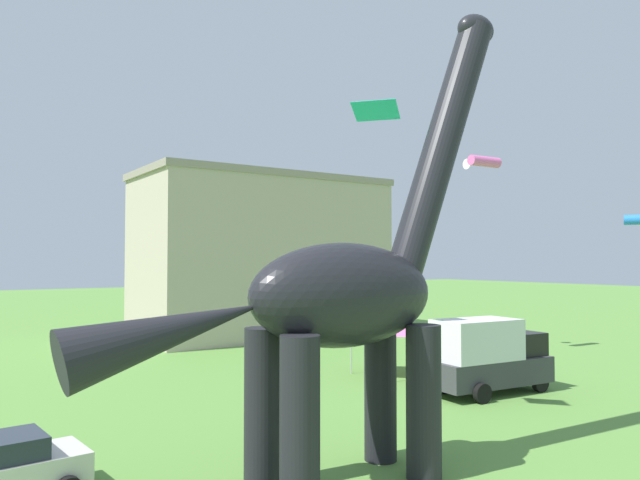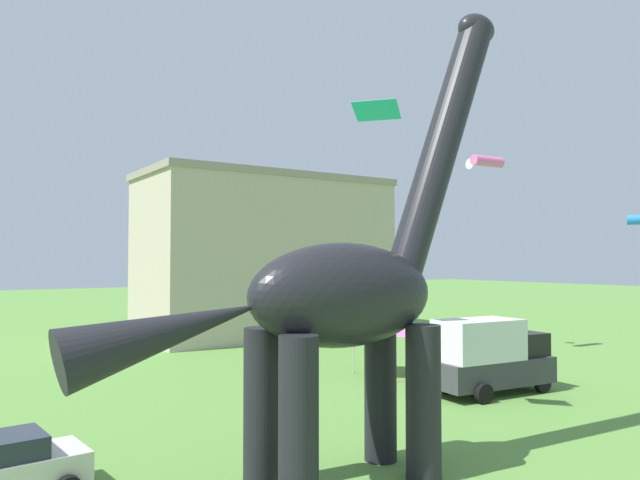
# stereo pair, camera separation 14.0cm
# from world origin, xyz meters

# --- Properties ---
(dinosaur_sculpture) EXTENTS (12.72, 2.69, 13.29)m
(dinosaur_sculpture) POSITION_xyz_m (-1.64, 5.90, 4.81)
(dinosaur_sculpture) COLOR black
(dinosaur_sculpture) RESTS_ON ground_plane
(parked_box_truck) EXTENTS (5.76, 2.58, 3.20)m
(parked_box_truck) POSITION_xyz_m (9.56, 10.73, 1.65)
(parked_box_truck) COLOR #38383D
(parked_box_truck) RESTS_ON ground_plane
(festival_canopy_tent) EXTENTS (3.15, 3.15, 3.00)m
(festival_canopy_tent) POSITION_xyz_m (8.78, 16.24, 2.54)
(festival_canopy_tent) COLOR #B2B2B7
(festival_canopy_tent) RESTS_ON ground_plane
(kite_far_right) EXTENTS (2.31, 1.99, 0.67)m
(kite_far_right) POSITION_xyz_m (17.93, 18.23, 11.72)
(kite_far_right) COLOR pink
(kite_mid_center) EXTENTS (1.85, 1.90, 0.43)m
(kite_mid_center) POSITION_xyz_m (2.23, 9.26, 10.84)
(kite_mid_center) COLOR #19B2B7
(background_building_block) EXTENTS (18.48, 9.33, 12.05)m
(background_building_block) POSITION_xyz_m (11.08, 33.77, 6.04)
(background_building_block) COLOR #B7A893
(background_building_block) RESTS_ON ground_plane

